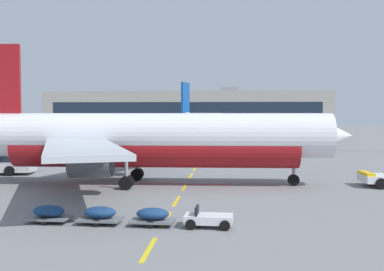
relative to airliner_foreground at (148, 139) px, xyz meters
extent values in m
plane|color=slate|center=(25.24, 18.42, -3.95)|extent=(400.00, 400.00, 0.00)
cube|color=yellow|center=(3.24, -19.25, -3.95)|extent=(0.24, 4.00, 0.01)
cube|color=yellow|center=(3.24, -13.17, -3.95)|extent=(0.24, 4.00, 0.01)
cube|color=yellow|center=(3.24, -7.42, -3.95)|extent=(0.24, 4.00, 0.01)
cube|color=yellow|center=(3.24, -1.00, -3.95)|extent=(0.24, 4.00, 0.01)
cube|color=yellow|center=(3.24, 5.89, -3.95)|extent=(0.24, 4.00, 0.01)
cube|color=yellow|center=(3.24, 11.94, -3.95)|extent=(0.24, 4.00, 0.01)
cube|color=yellow|center=(3.24, 19.43, -3.95)|extent=(0.24, 4.00, 0.01)
cube|color=yellow|center=(3.24, 26.70, -3.95)|extent=(0.24, 4.00, 0.01)
cube|color=yellow|center=(3.24, 32.22, -3.95)|extent=(0.24, 4.00, 0.01)
cube|color=yellow|center=(3.24, 38.34, -3.95)|extent=(0.24, 4.00, 0.01)
cube|color=yellow|center=(3.24, 44.06, -3.95)|extent=(0.24, 4.00, 0.01)
cube|color=yellow|center=(3.24, 50.67, -3.95)|extent=(0.24, 4.00, 0.01)
cube|color=yellow|center=(3.24, 57.92, -3.95)|extent=(0.24, 4.00, 0.01)
cube|color=yellow|center=(3.24, 64.75, -3.95)|extent=(0.24, 4.00, 0.01)
cube|color=#B21414|center=(3.24, 0.42, -3.95)|extent=(8.00, 0.40, 0.01)
cylinder|color=white|center=(0.58, 0.01, 0.35)|extent=(30.17, 4.40, 3.80)
cylinder|color=maroon|center=(0.58, 0.01, -0.69)|extent=(24.57, 3.99, 3.50)
cone|color=white|center=(15.63, 0.31, 0.35)|extent=(3.57, 3.79, 3.72)
cube|color=#192333|center=(14.58, 0.29, 1.02)|extent=(1.66, 2.88, 0.60)
cube|color=white|center=(-14.18, 2.92, 1.11)|extent=(3.33, 6.46, 0.24)
cube|color=#B7BCC6|center=(-3.56, 8.43, -0.12)|extent=(9.85, 17.65, 0.36)
cube|color=#B7BCC6|center=(-3.22, -8.57, -0.12)|extent=(10.43, 17.61, 0.36)
cylinder|color=#4C4F54|center=(-3.65, 5.43, -1.57)|extent=(3.24, 2.16, 2.10)
cylinder|color=black|center=(-2.05, 5.46, -1.57)|extent=(0.16, 1.79, 1.79)
cylinder|color=#4C4F54|center=(-3.43, -5.57, -1.57)|extent=(3.24, 2.16, 2.10)
cylinder|color=black|center=(-1.83, -5.54, -1.57)|extent=(0.16, 1.79, 1.79)
cylinder|color=gray|center=(12.48, 0.25, -2.12)|extent=(0.28, 0.28, 2.67)
cylinder|color=black|center=(12.48, 0.25, -3.45)|extent=(1.00, 0.30, 0.99)
cylinder|color=gray|center=(-1.47, 2.57, -2.09)|extent=(0.28, 0.28, 2.61)
cylinder|color=black|center=(-1.47, 2.92, -3.40)|extent=(1.11, 0.37, 1.10)
cylinder|color=black|center=(-1.46, 2.22, -3.40)|extent=(1.11, 0.37, 1.10)
cylinder|color=gray|center=(-1.36, -2.63, -2.09)|extent=(0.28, 0.28, 2.61)
cylinder|color=black|center=(-1.37, -2.28, -3.40)|extent=(1.11, 0.37, 1.10)
cylinder|color=black|center=(-1.36, -2.98, -3.40)|extent=(1.11, 0.37, 1.10)
cube|color=yellow|center=(18.54, 0.29, -2.83)|extent=(0.82, 2.55, 0.24)
cylinder|color=black|center=(19.33, -1.07, -3.50)|extent=(0.92, 0.44, 0.90)
cylinder|color=black|center=(19.19, 1.73, -3.50)|extent=(0.92, 0.44, 0.90)
cylinder|color=silver|center=(1.79, 67.36, 0.39)|extent=(10.68, 30.44, 3.83)
cylinder|color=#0F479E|center=(1.79, 67.36, -0.67)|extent=(9.08, 24.87, 3.53)
cone|color=silver|center=(5.26, 82.14, 0.39)|extent=(4.46, 4.30, 3.76)
cone|color=silver|center=(-1.84, 51.89, 0.87)|extent=(4.14, 4.87, 3.26)
cube|color=#192333|center=(5.02, 81.11, 1.06)|extent=(3.17, 2.23, 0.61)
cube|color=#0F479E|center=(-1.44, 53.61, 5.33)|extent=(1.37, 4.40, 6.05)
cube|color=silver|center=(-4.74, 53.66, 1.15)|extent=(7.02, 4.62, 0.24)
cube|color=silver|center=(1.54, 52.18, 1.15)|extent=(7.02, 4.62, 0.24)
cube|color=#B7BCC6|center=(-7.47, 65.41, -0.09)|extent=(17.06, 13.30, 0.36)
cube|color=#B7BCC6|center=(9.22, 61.49, -0.09)|extent=(17.56, 6.63, 0.36)
cylinder|color=#4C4F54|center=(-4.56, 64.58, -1.55)|extent=(2.80, 3.63, 2.12)
cylinder|color=black|center=(-4.19, 66.15, -1.55)|extent=(1.78, 0.53, 1.80)
cylinder|color=#4C4F54|center=(6.24, 62.04, -1.55)|extent=(2.80, 3.63, 2.12)
cylinder|color=black|center=(6.61, 63.61, -1.55)|extent=(1.78, 0.53, 1.80)
cylinder|color=gray|center=(4.54, 79.04, -2.11)|extent=(0.28, 0.28, 2.69)
cylinder|color=black|center=(4.54, 79.04, -3.45)|extent=(0.50, 1.04, 1.00)
cylinder|color=gray|center=(-1.22, 65.99, -2.08)|extent=(0.28, 0.28, 2.63)
cylinder|color=black|center=(-1.57, 66.07, -3.39)|extent=(0.60, 1.16, 1.11)
cylinder|color=black|center=(-0.88, 65.91, -3.39)|extent=(0.60, 1.16, 1.11)
cylinder|color=gray|center=(3.88, 64.79, -2.08)|extent=(0.28, 0.28, 2.63)
cylinder|color=black|center=(3.54, 64.87, -3.39)|extent=(0.60, 1.16, 1.11)
cylinder|color=black|center=(4.23, 64.71, -3.39)|extent=(0.60, 1.16, 1.11)
cylinder|color=black|center=(-14.89, 7.25, -3.45)|extent=(1.03, 0.43, 1.00)
cylinder|color=black|center=(-14.59, 4.56, -3.45)|extent=(1.03, 0.43, 1.00)
cube|color=silver|center=(5.81, -14.90, -3.49)|extent=(2.66, 1.52, 0.44)
cube|color=black|center=(5.16, -14.87, -3.09)|extent=(0.17, 1.12, 0.56)
cylinder|color=black|center=(6.75, -14.24, -3.67)|extent=(0.57, 0.21, 0.56)
cylinder|color=black|center=(6.68, -15.64, -3.67)|extent=(0.57, 0.21, 0.56)
cylinder|color=black|center=(4.93, -14.16, -3.67)|extent=(0.57, 0.21, 0.56)
cylinder|color=black|center=(4.86, -15.55, -3.67)|extent=(0.57, 0.21, 0.56)
cube|color=slate|center=(2.71, -14.75, -3.67)|extent=(2.47, 1.61, 0.12)
ellipsoid|color=navy|center=(2.71, -14.75, -3.29)|extent=(1.88, 1.29, 0.64)
cylinder|color=black|center=(2.74, -14.08, -3.73)|extent=(0.45, 0.16, 0.44)
cylinder|color=black|center=(2.68, -15.42, -3.73)|extent=(0.45, 0.16, 0.44)
cube|color=slate|center=(-0.29, -14.61, -3.67)|extent=(2.47, 1.61, 0.12)
ellipsoid|color=navy|center=(-0.29, -14.61, -3.29)|extent=(1.88, 1.29, 0.64)
cylinder|color=black|center=(-0.25, -13.93, -3.73)|extent=(0.45, 0.16, 0.44)
cylinder|color=black|center=(-0.32, -15.28, -3.73)|extent=(0.45, 0.16, 0.44)
cube|color=slate|center=(-3.28, -14.46, -3.67)|extent=(2.47, 1.61, 0.12)
ellipsoid|color=navy|center=(-3.28, -14.46, -3.29)|extent=(1.88, 1.29, 0.64)
cylinder|color=black|center=(-3.25, -13.79, -3.73)|extent=(0.45, 0.16, 0.44)
cylinder|color=black|center=(-3.32, -15.14, -3.73)|extent=(0.45, 0.16, 0.44)
cube|color=#9E998E|center=(-6.52, 121.82, 2.74)|extent=(94.49, 22.34, 13.39)
cube|color=#192333|center=(-6.52, 110.59, 3.41)|extent=(86.93, 0.12, 4.82)
cube|color=gray|center=(7.66, 121.82, 10.24)|extent=(6.00, 5.00, 1.60)
camera|label=1|loc=(6.75, -40.23, 2.25)|focal=44.10mm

